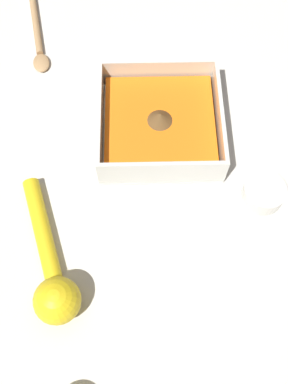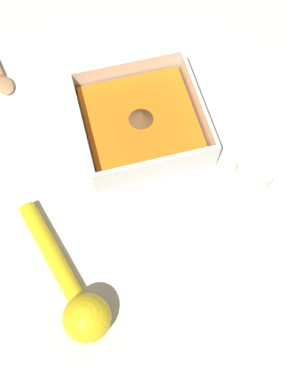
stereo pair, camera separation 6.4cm
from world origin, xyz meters
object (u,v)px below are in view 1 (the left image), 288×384
at_px(square_dish, 160,125).
at_px(spice_bowl, 263,193).
at_px(lemon_squeezer, 53,280).
at_px(wooden_spoon, 38,36).

height_order(square_dish, spice_bowl, square_dish).
distance_m(spice_bowl, lemon_squeezer, 0.32).
relative_size(lemon_squeezer, wooden_spoon, 1.13).
xyz_separation_m(square_dish, lemon_squeezer, (-0.15, -0.24, 0.01)).
bearing_deg(wooden_spoon, lemon_squeezer, -2.80).
bearing_deg(wooden_spoon, spice_bowl, 37.80).
bearing_deg(square_dish, wooden_spoon, 136.20).
relative_size(spice_bowl, lemon_squeezer, 0.29).
bearing_deg(spice_bowl, wooden_spoon, 138.32).
bearing_deg(lemon_squeezer, square_dish, 131.67).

